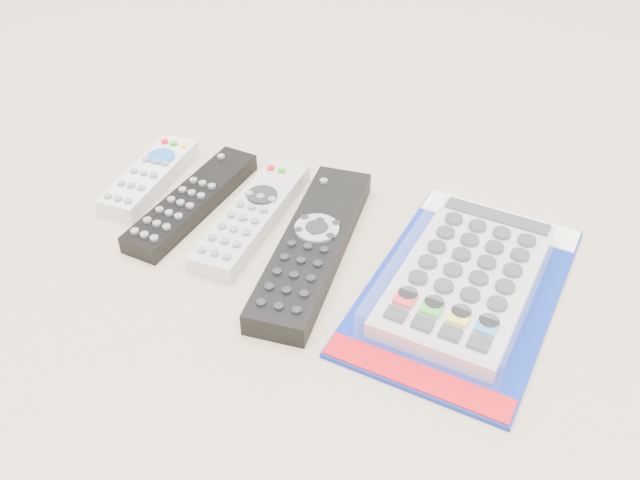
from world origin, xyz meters
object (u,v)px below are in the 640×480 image
(remote_large_black, at_px, (313,246))
(remote_silver_dvd, at_px, (252,215))
(remote_slim_black, at_px, (192,201))
(jumbo_remote_packaged, at_px, (467,276))
(remote_small_grey, at_px, (150,176))

(remote_large_black, bearing_deg, remote_silver_dvd, 156.69)
(remote_slim_black, xyz_separation_m, remote_large_black, (0.16, -0.03, 0.00))
(remote_slim_black, relative_size, jumbo_remote_packaged, 0.68)
(jumbo_remote_packaged, bearing_deg, remote_slim_black, -177.21)
(remote_silver_dvd, bearing_deg, remote_large_black, -17.47)
(remote_slim_black, bearing_deg, remote_small_grey, 166.49)
(remote_slim_black, distance_m, remote_large_black, 0.16)
(remote_large_black, relative_size, jumbo_remote_packaged, 0.86)
(jumbo_remote_packaged, bearing_deg, remote_silver_dvd, -178.37)
(remote_slim_black, distance_m, remote_silver_dvd, 0.07)
(remote_slim_black, bearing_deg, remote_large_black, -3.67)
(remote_slim_black, height_order, remote_silver_dvd, same)
(remote_slim_black, bearing_deg, jumbo_remote_packaged, 2.82)
(remote_small_grey, xyz_separation_m, remote_large_black, (0.23, -0.05, 0.00))
(remote_silver_dvd, xyz_separation_m, jumbo_remote_packaged, (0.24, -0.02, 0.01))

